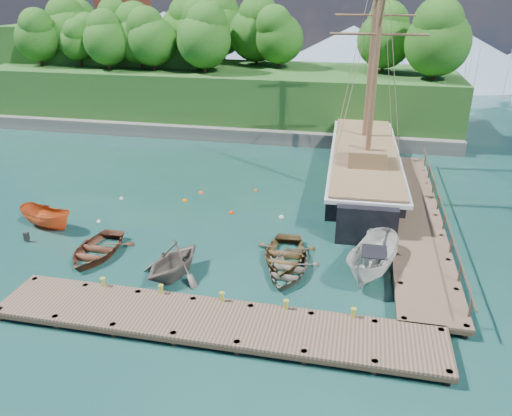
{
  "coord_description": "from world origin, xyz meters",
  "views": [
    {
      "loc": [
        7.61,
        -23.79,
        13.88
      ],
      "look_at": [
        1.97,
        2.57,
        2.0
      ],
      "focal_mm": 35.0,
      "sensor_mm": 36.0,
      "label": 1
    }
  ],
  "objects_px": {
    "motorboat_orange": "(48,227)",
    "rowboat_1": "(174,276)",
    "rowboat_0": "(97,255)",
    "schooner": "(363,168)",
    "rowboat_2": "(284,261)",
    "rowboat_3": "(287,274)",
    "cabin_boat_white": "(372,275)"
  },
  "relations": [
    {
      "from": "rowboat_3",
      "to": "schooner",
      "type": "bearing_deg",
      "value": 81.16
    },
    {
      "from": "rowboat_3",
      "to": "rowboat_1",
      "type": "bearing_deg",
      "value": -161.46
    },
    {
      "from": "motorboat_orange",
      "to": "schooner",
      "type": "relative_size",
      "value": 0.15
    },
    {
      "from": "rowboat_3",
      "to": "motorboat_orange",
      "type": "xyz_separation_m",
      "value": [
        -15.71,
        2.43,
        0.0
      ]
    },
    {
      "from": "rowboat_2",
      "to": "cabin_boat_white",
      "type": "distance_m",
      "value": 4.82
    },
    {
      "from": "rowboat_3",
      "to": "motorboat_orange",
      "type": "distance_m",
      "value": 15.9
    },
    {
      "from": "rowboat_0",
      "to": "schooner",
      "type": "distance_m",
      "value": 20.98
    },
    {
      "from": "rowboat_2",
      "to": "cabin_boat_white",
      "type": "xyz_separation_m",
      "value": [
        4.79,
        -0.54,
        0.0
      ]
    },
    {
      "from": "schooner",
      "to": "motorboat_orange",
      "type": "bearing_deg",
      "value": -149.18
    },
    {
      "from": "rowboat_1",
      "to": "rowboat_2",
      "type": "relative_size",
      "value": 0.85
    },
    {
      "from": "rowboat_0",
      "to": "schooner",
      "type": "bearing_deg",
      "value": 46.05
    },
    {
      "from": "rowboat_1",
      "to": "rowboat_0",
      "type": "bearing_deg",
      "value": -175.96
    },
    {
      "from": "rowboat_1",
      "to": "rowboat_3",
      "type": "bearing_deg",
      "value": 30.8
    },
    {
      "from": "rowboat_0",
      "to": "motorboat_orange",
      "type": "xyz_separation_m",
      "value": [
        -4.78,
        2.65,
        0.0
      ]
    },
    {
      "from": "schooner",
      "to": "rowboat_3",
      "type": "bearing_deg",
      "value": -105.6
    },
    {
      "from": "rowboat_3",
      "to": "motorboat_orange",
      "type": "bearing_deg",
      "value": 176.1
    },
    {
      "from": "rowboat_3",
      "to": "schooner",
      "type": "distance_m",
      "value": 15.32
    },
    {
      "from": "rowboat_2",
      "to": "rowboat_3",
      "type": "height_order",
      "value": "rowboat_2"
    },
    {
      "from": "cabin_boat_white",
      "to": "rowboat_1",
      "type": "bearing_deg",
      "value": -150.19
    },
    {
      "from": "rowboat_0",
      "to": "motorboat_orange",
      "type": "relative_size",
      "value": 1.14
    },
    {
      "from": "rowboat_3",
      "to": "cabin_boat_white",
      "type": "height_order",
      "value": "cabin_boat_white"
    },
    {
      "from": "rowboat_1",
      "to": "schooner",
      "type": "height_order",
      "value": "schooner"
    },
    {
      "from": "rowboat_0",
      "to": "schooner",
      "type": "xyz_separation_m",
      "value": [
        14.55,
        15.06,
        1.14
      ]
    },
    {
      "from": "rowboat_0",
      "to": "rowboat_1",
      "type": "height_order",
      "value": "rowboat_1"
    },
    {
      "from": "rowboat_2",
      "to": "motorboat_orange",
      "type": "height_order",
      "value": "motorboat_orange"
    },
    {
      "from": "rowboat_1",
      "to": "cabin_boat_white",
      "type": "height_order",
      "value": "rowboat_1"
    },
    {
      "from": "rowboat_2",
      "to": "cabin_boat_white",
      "type": "bearing_deg",
      "value": -8.88
    },
    {
      "from": "motorboat_orange",
      "to": "rowboat_1",
      "type": "bearing_deg",
      "value": -95.42
    },
    {
      "from": "motorboat_orange",
      "to": "schooner",
      "type": "bearing_deg",
      "value": -41.48
    },
    {
      "from": "cabin_boat_white",
      "to": "schooner",
      "type": "relative_size",
      "value": 0.19
    },
    {
      "from": "rowboat_1",
      "to": "cabin_boat_white",
      "type": "distance_m",
      "value": 10.45
    },
    {
      "from": "rowboat_1",
      "to": "rowboat_2",
      "type": "xyz_separation_m",
      "value": [
        5.41,
        2.77,
        0.0
      ]
    }
  ]
}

